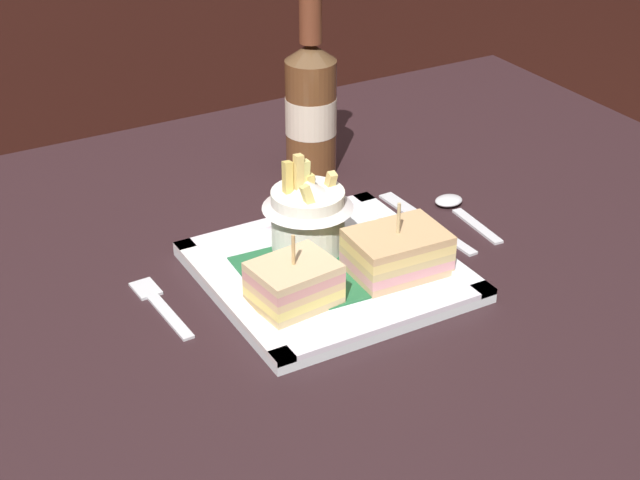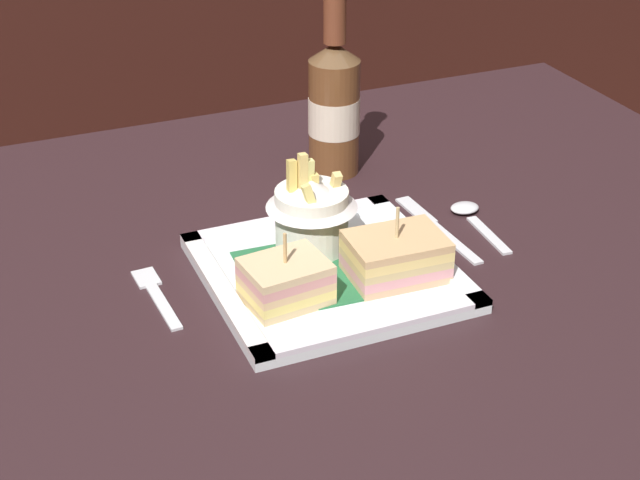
{
  "view_description": "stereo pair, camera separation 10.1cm",
  "coord_description": "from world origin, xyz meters",
  "px_view_note": "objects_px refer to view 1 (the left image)",
  "views": [
    {
      "loc": [
        -0.43,
        -0.78,
        1.27
      ],
      "look_at": [
        0.0,
        -0.01,
        0.77
      ],
      "focal_mm": 54.36,
      "sensor_mm": 36.0,
      "label": 1
    },
    {
      "loc": [
        -0.34,
        -0.83,
        1.27
      ],
      "look_at": [
        0.0,
        -0.01,
        0.77
      ],
      "focal_mm": 54.36,
      "sensor_mm": 36.0,
      "label": 2
    }
  ],
  "objects_px": {
    "sandwich_half_left": "(294,283)",
    "sandwich_half_right": "(397,252)",
    "beer_bottle": "(311,105)",
    "fork": "(159,304)",
    "square_plate": "(329,272)",
    "knife": "(422,220)",
    "dining_table": "(312,345)",
    "fries_cup": "(308,209)",
    "spoon": "(455,207)"
  },
  "relations": [
    {
      "from": "sandwich_half_left",
      "to": "sandwich_half_right",
      "type": "xyz_separation_m",
      "value": [
        0.12,
        0.0,
        0.0
      ]
    },
    {
      "from": "sandwich_half_right",
      "to": "sandwich_half_left",
      "type": "bearing_deg",
      "value": 180.0
    },
    {
      "from": "beer_bottle",
      "to": "fork",
      "type": "distance_m",
      "value": 0.36
    },
    {
      "from": "square_plate",
      "to": "knife",
      "type": "bearing_deg",
      "value": 19.07
    },
    {
      "from": "dining_table",
      "to": "knife",
      "type": "height_order",
      "value": "knife"
    },
    {
      "from": "knife",
      "to": "dining_table",
      "type": "bearing_deg",
      "value": -170.44
    },
    {
      "from": "fries_cup",
      "to": "knife",
      "type": "distance_m",
      "value": 0.17
    },
    {
      "from": "knife",
      "to": "spoon",
      "type": "height_order",
      "value": "spoon"
    },
    {
      "from": "dining_table",
      "to": "sandwich_half_right",
      "type": "bearing_deg",
      "value": -44.04
    },
    {
      "from": "sandwich_half_left",
      "to": "fries_cup",
      "type": "height_order",
      "value": "fries_cup"
    },
    {
      "from": "sandwich_half_left",
      "to": "sandwich_half_right",
      "type": "relative_size",
      "value": 0.85
    },
    {
      "from": "sandwich_half_left",
      "to": "knife",
      "type": "distance_m",
      "value": 0.24
    },
    {
      "from": "dining_table",
      "to": "spoon",
      "type": "bearing_deg",
      "value": 8.15
    },
    {
      "from": "fork",
      "to": "knife",
      "type": "relative_size",
      "value": 0.72
    },
    {
      "from": "square_plate",
      "to": "sandwich_half_left",
      "type": "distance_m",
      "value": 0.08
    },
    {
      "from": "knife",
      "to": "sandwich_half_left",
      "type": "bearing_deg",
      "value": -157.28
    },
    {
      "from": "sandwich_half_right",
      "to": "spoon",
      "type": "distance_m",
      "value": 0.18
    },
    {
      "from": "sandwich_half_right",
      "to": "fries_cup",
      "type": "distance_m",
      "value": 0.11
    },
    {
      "from": "fries_cup",
      "to": "fork",
      "type": "height_order",
      "value": "fries_cup"
    },
    {
      "from": "square_plate",
      "to": "fries_cup",
      "type": "distance_m",
      "value": 0.07
    },
    {
      "from": "fork",
      "to": "spoon",
      "type": "bearing_deg",
      "value": 2.88
    },
    {
      "from": "sandwich_half_right",
      "to": "fork",
      "type": "height_order",
      "value": "sandwich_half_right"
    },
    {
      "from": "square_plate",
      "to": "sandwich_half_right",
      "type": "height_order",
      "value": "sandwich_half_right"
    },
    {
      "from": "dining_table",
      "to": "fork",
      "type": "height_order",
      "value": "fork"
    },
    {
      "from": "dining_table",
      "to": "sandwich_half_right",
      "type": "relative_size",
      "value": 11.96
    },
    {
      "from": "dining_table",
      "to": "sandwich_half_left",
      "type": "bearing_deg",
      "value": -130.82
    },
    {
      "from": "fries_cup",
      "to": "beer_bottle",
      "type": "xyz_separation_m",
      "value": [
        0.11,
        0.19,
        0.03
      ]
    },
    {
      "from": "dining_table",
      "to": "fork",
      "type": "relative_size",
      "value": 9.86
    },
    {
      "from": "fries_cup",
      "to": "fork",
      "type": "bearing_deg",
      "value": -176.18
    },
    {
      "from": "beer_bottle",
      "to": "knife",
      "type": "relative_size",
      "value": 1.4
    },
    {
      "from": "dining_table",
      "to": "knife",
      "type": "distance_m",
      "value": 0.2
    },
    {
      "from": "fries_cup",
      "to": "beer_bottle",
      "type": "distance_m",
      "value": 0.22
    },
    {
      "from": "beer_bottle",
      "to": "spoon",
      "type": "bearing_deg",
      "value": -61.81
    },
    {
      "from": "square_plate",
      "to": "sandwich_half_right",
      "type": "bearing_deg",
      "value": -31.32
    },
    {
      "from": "knife",
      "to": "fries_cup",
      "type": "bearing_deg",
      "value": -178.38
    },
    {
      "from": "dining_table",
      "to": "fries_cup",
      "type": "distance_m",
      "value": 0.16
    },
    {
      "from": "square_plate",
      "to": "fries_cup",
      "type": "height_order",
      "value": "fries_cup"
    },
    {
      "from": "square_plate",
      "to": "knife",
      "type": "relative_size",
      "value": 1.46
    },
    {
      "from": "sandwich_half_left",
      "to": "fries_cup",
      "type": "xyz_separation_m",
      "value": [
        0.06,
        0.09,
        0.03
      ]
    },
    {
      "from": "square_plate",
      "to": "beer_bottle",
      "type": "height_order",
      "value": "beer_bottle"
    },
    {
      "from": "sandwich_half_left",
      "to": "sandwich_half_right",
      "type": "distance_m",
      "value": 0.12
    },
    {
      "from": "fries_cup",
      "to": "dining_table",
      "type": "bearing_deg",
      "value": -109.8
    },
    {
      "from": "beer_bottle",
      "to": "fries_cup",
      "type": "bearing_deg",
      "value": -119.89
    },
    {
      "from": "fork",
      "to": "square_plate",
      "type": "bearing_deg",
      "value": -12.33
    },
    {
      "from": "fries_cup",
      "to": "spoon",
      "type": "bearing_deg",
      "value": 2.05
    },
    {
      "from": "sandwich_half_left",
      "to": "spoon",
      "type": "xyz_separation_m",
      "value": [
        0.27,
        0.09,
        -0.03
      ]
    },
    {
      "from": "square_plate",
      "to": "sandwich_half_left",
      "type": "bearing_deg",
      "value": -148.68
    },
    {
      "from": "fries_cup",
      "to": "knife",
      "type": "xyz_separation_m",
      "value": [
        0.16,
        0.0,
        -0.06
      ]
    },
    {
      "from": "fork",
      "to": "beer_bottle",
      "type": "bearing_deg",
      "value": 34.91
    },
    {
      "from": "square_plate",
      "to": "dining_table",
      "type": "bearing_deg",
      "value": 101.39
    }
  ]
}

